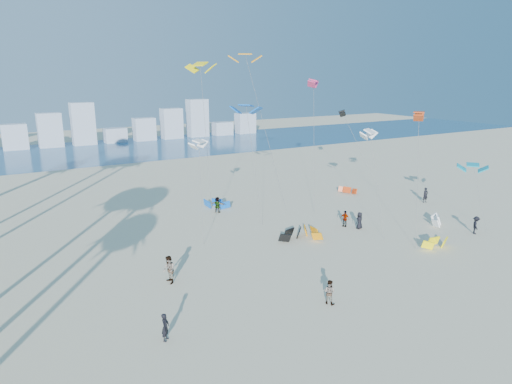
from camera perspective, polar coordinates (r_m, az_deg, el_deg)
ground at (r=24.89m, az=13.51°, el=-19.17°), size 220.00×220.00×0.00m
ocean at (r=88.90m, az=-20.39°, el=4.72°), size 220.00×220.00×0.00m
kitesurfer_near at (r=25.39m, az=-11.30°, el=-16.27°), size 0.64×0.67×1.55m
kitesurfer_mid at (r=28.78m, az=9.16°, el=-12.26°), size 0.87×0.94×1.56m
kitesurfers_far at (r=40.55m, az=6.84°, el=-4.04°), size 32.02×18.74×1.93m
grounded_kites at (r=43.79m, az=8.87°, el=-3.28°), size 18.23×21.27×0.93m
flying_kites at (r=44.94m, az=5.40°, el=11.67°), size 26.48×20.96×16.28m
distant_skyline at (r=98.11m, az=-22.31°, el=7.20°), size 85.00×3.00×8.40m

